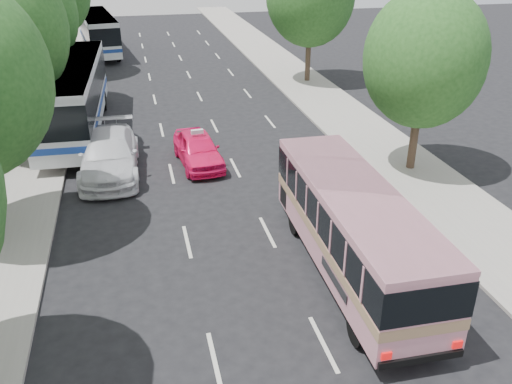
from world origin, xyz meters
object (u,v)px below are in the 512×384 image
object	(u,v)px
pink_bus	(354,222)
pink_taxi	(198,149)
white_pickup	(110,155)
tour_coach_rear	(98,30)
tour_coach_front	(72,92)

from	to	relation	value
pink_bus	pink_taxi	xyz separation A→B (m)	(-3.48, 9.87, -1.07)
white_pickup	tour_coach_rear	xyz separation A→B (m)	(-1.08, 26.76, 1.10)
pink_taxi	white_pickup	world-z (taller)	white_pickup
white_pickup	tour_coach_rear	size ratio (longest dim) A/B	0.54
tour_coach_rear	white_pickup	bearing A→B (deg)	-95.36
white_pickup	pink_taxi	bearing A→B (deg)	3.93
tour_coach_front	tour_coach_rear	distance (m)	20.90
tour_coach_front	pink_bus	bearing A→B (deg)	-57.35
pink_taxi	tour_coach_front	world-z (taller)	tour_coach_front
pink_taxi	tour_coach_front	xyz separation A→B (m)	(-5.73, 5.73, 1.47)
pink_bus	tour_coach_front	xyz separation A→B (m)	(-9.21, 15.60, 0.40)
tour_coach_rear	tour_coach_front	bearing A→B (deg)	-99.65
tour_coach_front	tour_coach_rear	world-z (taller)	tour_coach_front
pink_bus	white_pickup	world-z (taller)	pink_bus
tour_coach_front	white_pickup	bearing A→B (deg)	-70.87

